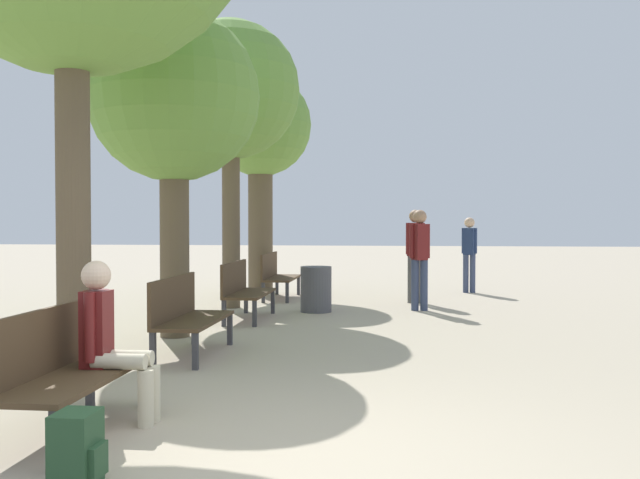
# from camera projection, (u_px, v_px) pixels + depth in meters

# --- Properties ---
(ground_plane) EXTENTS (80.00, 80.00, 0.00)m
(ground_plane) POSITION_uv_depth(u_px,v_px,m) (262.00, 460.00, 4.64)
(ground_plane) COLOR #B7A88E
(bench_row_0) EXTENTS (0.55, 1.60, 0.91)m
(bench_row_0) POSITION_uv_depth(u_px,v_px,m) (61.00, 365.00, 5.20)
(bench_row_0) COLOR #4C3823
(bench_row_0) RESTS_ON ground_plane
(bench_row_1) EXTENTS (0.55, 1.60, 0.91)m
(bench_row_1) POSITION_uv_depth(u_px,v_px,m) (185.00, 312.00, 8.21)
(bench_row_1) COLOR #4C3823
(bench_row_1) RESTS_ON ground_plane
(bench_row_2) EXTENTS (0.55, 1.60, 0.91)m
(bench_row_2) POSITION_uv_depth(u_px,v_px,m) (243.00, 287.00, 11.23)
(bench_row_2) COLOR #4C3823
(bench_row_2) RESTS_ON ground_plane
(bench_row_3) EXTENTS (0.55, 1.60, 0.91)m
(bench_row_3) POSITION_uv_depth(u_px,v_px,m) (276.00, 273.00, 14.25)
(bench_row_3) COLOR #4C3823
(bench_row_3) RESTS_ON ground_plane
(tree_row_1) EXTENTS (2.30, 2.30, 4.38)m
(tree_row_1) POSITION_uv_depth(u_px,v_px,m) (174.00, 100.00, 9.50)
(tree_row_1) COLOR brown
(tree_row_1) RESTS_ON ground_plane
(tree_row_2) EXTENTS (2.47, 2.47, 5.13)m
(tree_row_2) POSITION_uv_depth(u_px,v_px,m) (231.00, 92.00, 12.68)
(tree_row_2) COLOR brown
(tree_row_2) RESTS_ON ground_plane
(tree_row_3) EXTENTS (2.21, 2.21, 4.74)m
(tree_row_3) POSITION_uv_depth(u_px,v_px,m) (260.00, 132.00, 15.36)
(tree_row_3) COLOR brown
(tree_row_3) RESTS_ON ground_plane
(person_seated) EXTENTS (0.59, 0.34, 1.25)m
(person_seated) POSITION_uv_depth(u_px,v_px,m) (111.00, 337.00, 5.48)
(person_seated) COLOR beige
(person_seated) RESTS_ON ground_plane
(backpack) EXTENTS (0.27, 0.28, 0.44)m
(backpack) POSITION_uv_depth(u_px,v_px,m) (77.00, 450.00, 4.18)
(backpack) COLOR #284C2D
(backpack) RESTS_ON ground_plane
(pedestrian_near) EXTENTS (0.33, 0.26, 1.63)m
(pedestrian_near) POSITION_uv_depth(u_px,v_px,m) (469.00, 250.00, 15.42)
(pedestrian_near) COLOR #384260
(pedestrian_near) RESTS_ON ground_plane
(pedestrian_mid) EXTENTS (0.35, 0.30, 1.75)m
(pedestrian_mid) POSITION_uv_depth(u_px,v_px,m) (420.00, 253.00, 12.33)
(pedestrian_mid) COLOR #384260
(pedestrian_mid) RESTS_ON ground_plane
(pedestrian_far) EXTENTS (0.36, 0.31, 1.77)m
(pedestrian_far) POSITION_uv_depth(u_px,v_px,m) (415.00, 250.00, 13.48)
(pedestrian_far) COLOR #4C4C4C
(pedestrian_far) RESTS_ON ground_plane
(trash_bin) EXTENTS (0.53, 0.53, 0.78)m
(trash_bin) POSITION_uv_depth(u_px,v_px,m) (316.00, 289.00, 12.18)
(trash_bin) COLOR #4C4C51
(trash_bin) RESTS_ON ground_plane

